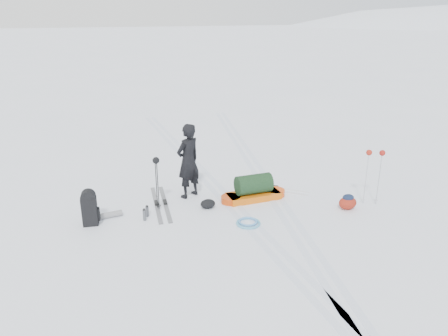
{
  "coord_description": "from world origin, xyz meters",
  "views": [
    {
      "loc": [
        -2.83,
        -8.72,
        4.27
      ],
      "look_at": [
        -0.2,
        -0.11,
        0.95
      ],
      "focal_mm": 35.0,
      "sensor_mm": 36.0,
      "label": 1
    }
  ],
  "objects": [
    {
      "name": "ground",
      "position": [
        0.0,
        0.0,
        0.0
      ],
      "size": [
        200.0,
        200.0,
        0.0
      ],
      "primitive_type": "plane",
      "color": "white",
      "rests_on": "ground"
    },
    {
      "name": "snow_hill_backdrop",
      "position": [
        62.69,
        84.02,
        -69.02
      ],
      "size": [
        359.5,
        192.0,
        162.45
      ],
      "color": "silver",
      "rests_on": "ground"
    },
    {
      "name": "ski_tracks",
      "position": [
        0.61,
        0.88,
        0.0
      ],
      "size": [
        3.38,
        17.97,
        0.01
      ],
      "color": "silver",
      "rests_on": "ground"
    },
    {
      "name": "skier",
      "position": [
        -0.82,
        0.72,
        0.9
      ],
      "size": [
        0.78,
        0.7,
        1.79
      ],
      "primitive_type": "imported",
      "rotation": [
        0.0,
        0.0,
        3.68
      ],
      "color": "black",
      "rests_on": "ground"
    },
    {
      "name": "pulk_sled",
      "position": [
        0.59,
        0.12,
        0.23
      ],
      "size": [
        1.62,
        0.59,
        0.61
      ],
      "rotation": [
        0.0,
        0.0,
        0.06
      ],
      "color": "#D6600C",
      "rests_on": "ground"
    },
    {
      "name": "expedition_rucksack",
      "position": [
        -3.05,
        -0.09,
        0.36
      ],
      "size": [
        0.83,
        0.45,
        0.78
      ],
      "rotation": [
        0.0,
        0.0,
        -0.1
      ],
      "color": "black",
      "rests_on": "ground"
    },
    {
      "name": "ski_poles_black",
      "position": [
        -1.64,
        0.24,
        1.01
      ],
      "size": [
        0.15,
        0.18,
        1.23
      ],
      "rotation": [
        0.0,
        0.0,
        -0.31
      ],
      "color": "black",
      "rests_on": "ground"
    },
    {
      "name": "ski_poles_silver",
      "position": [
        3.07,
        -0.91,
        1.09
      ],
      "size": [
        0.4,
        0.24,
        1.31
      ],
      "rotation": [
        0.0,
        0.0,
        -0.23
      ],
      "color": "silver",
      "rests_on": "ground"
    },
    {
      "name": "touring_skis_grey",
      "position": [
        -1.55,
        0.46,
        0.02
      ],
      "size": [
        0.41,
        2.02,
        0.07
      ],
      "rotation": [
        0.0,
        0.0,
        1.51
      ],
      "color": "gray",
      "rests_on": "ground"
    },
    {
      "name": "touring_skis_white",
      "position": [
        1.29,
        0.52,
        0.01
      ],
      "size": [
        1.55,
        1.29,
        0.06
      ],
      "rotation": [
        0.0,
        0.0,
        -0.67
      ],
      "color": "silver",
      "rests_on": "ground"
    },
    {
      "name": "rope_coil",
      "position": [
        0.04,
        -1.04,
        0.03
      ],
      "size": [
        0.65,
        0.65,
        0.06
      ],
      "rotation": [
        0.0,
        0.0,
        0.33
      ],
      "color": "#509FC2",
      "rests_on": "ground"
    },
    {
      "name": "small_daypack",
      "position": [
        2.43,
        -1.01,
        0.17
      ],
      "size": [
        0.51,
        0.46,
        0.35
      ],
      "rotation": [
        0.0,
        0.0,
        -0.46
      ],
      "color": "maroon",
      "rests_on": "ground"
    },
    {
      "name": "thermos_pair",
      "position": [
        -1.97,
        -0.16,
        0.13
      ],
      "size": [
        0.17,
        0.27,
        0.27
      ],
      "rotation": [
        0.0,
        0.0,
        0.36
      ],
      "color": "#54575C",
      "rests_on": "ground"
    },
    {
      "name": "stuff_sack",
      "position": [
        -0.57,
        -0.05,
        0.11
      ],
      "size": [
        0.41,
        0.37,
        0.21
      ],
      "rotation": [
        0.0,
        0.0,
        -0.4
      ],
      "color": "black",
      "rests_on": "ground"
    }
  ]
}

